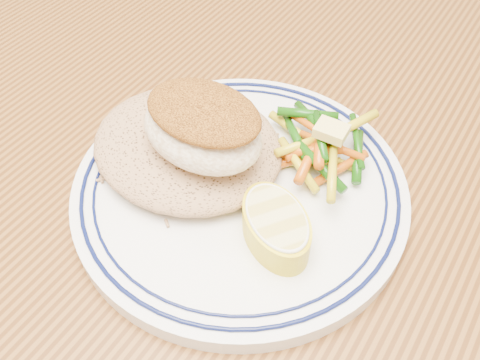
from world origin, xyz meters
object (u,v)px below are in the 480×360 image
plate (240,189)px  vegetable_pile (317,147)px  dining_table (219,225)px  fish_fillet (202,127)px  rice_pilaf (187,143)px  lemon_wedge (276,226)px

plate → vegetable_pile: bearing=57.0°
dining_table → vegetable_pile: 0.15m
plate → vegetable_pile: size_ratio=2.54×
plate → dining_table: bearing=148.3°
dining_table → fish_fillet: bearing=-70.1°
dining_table → plate: bearing=-31.7°
dining_table → rice_pilaf: bearing=-117.0°
dining_table → lemon_wedge: 0.16m
lemon_wedge → rice_pilaf: bearing=162.5°
fish_fillet → vegetable_pile: fish_fillet is taller
vegetable_pile → lemon_wedge: (0.01, -0.08, 0.00)m
plate → fish_fillet: fish_fillet is taller
dining_table → rice_pilaf: rice_pilaf is taller
fish_fillet → plate: bearing=5.6°
vegetable_pile → rice_pilaf: bearing=-149.1°
rice_pilaf → vegetable_pile: bearing=30.9°
fish_fillet → vegetable_pile: (0.07, 0.06, -0.03)m
rice_pilaf → fish_fillet: fish_fillet is taller
dining_table → rice_pilaf: (-0.01, -0.02, 0.13)m
plate → vegetable_pile: 0.07m
vegetable_pile → lemon_wedge: vegetable_pile is taller
fish_fillet → vegetable_pile: bearing=41.3°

